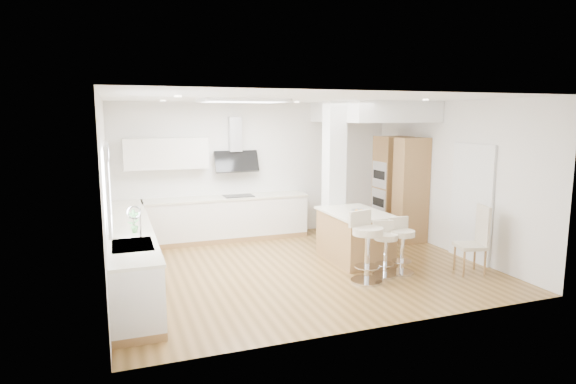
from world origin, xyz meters
name	(u,v)px	position (x,y,z in m)	size (l,w,h in m)	color
ground	(300,267)	(0.00, 0.00, 0.00)	(6.00, 6.00, 0.00)	olive
ceiling	(300,267)	(0.00, 0.00, 0.00)	(6.00, 5.00, 0.02)	white
wall_back	(258,169)	(0.00, 2.50, 1.40)	(6.00, 0.04, 2.80)	white
wall_left	(106,195)	(-3.00, 0.00, 1.40)	(0.04, 5.00, 2.80)	white
wall_right	(451,177)	(3.00, 0.00, 1.40)	(0.04, 5.00, 2.80)	white
skylight	(243,101)	(-0.79, 0.60, 2.77)	(4.10, 2.10, 0.06)	white
window_left	(107,183)	(-2.96, -0.90, 1.69)	(0.06, 1.28, 1.07)	white
doorway_right	(471,204)	(2.97, -0.60, 1.00)	(0.05, 1.00, 2.10)	#494039
counter_left	(131,253)	(-2.70, 0.23, 0.46)	(0.63, 4.50, 1.35)	#9E7443
counter_back	(219,207)	(-0.91, 2.22, 0.70)	(3.62, 0.63, 2.50)	#9E7443
pillar	(334,176)	(1.05, 0.95, 1.40)	(0.35, 0.35, 2.80)	white
soffit	(372,112)	(2.10, 1.40, 2.60)	(1.78, 2.20, 0.40)	white
oven_column	(399,188)	(2.68, 1.23, 1.05)	(0.63, 1.21, 2.10)	#9E7443
peninsula	(355,236)	(1.05, 0.07, 0.44)	(0.96, 1.44, 0.94)	#9E7443
bar_stool_a	(366,243)	(0.68, -1.00, 0.61)	(0.60, 0.60, 1.09)	silver
bar_stool_b	(385,246)	(1.11, -0.85, 0.49)	(0.46, 0.46, 0.87)	silver
bar_stool_c	(402,242)	(1.43, -0.83, 0.51)	(0.42, 0.42, 0.90)	silver
dining_chair	(477,237)	(2.55, -1.24, 0.59)	(0.53, 0.53, 1.11)	beige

